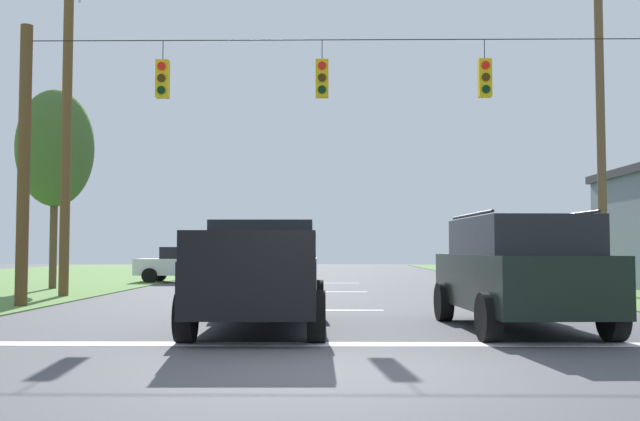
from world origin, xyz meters
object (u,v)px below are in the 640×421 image
(distant_car_crossing_white, at_px, (188,264))
(utility_pole_near_left, at_px, (66,131))
(suv_black, at_px, (518,270))
(overhead_signal_span, at_px, (335,150))
(utility_pole_mid_right, at_px, (601,115))
(tree_roadside_right, at_px, (55,149))
(pickup_truck, at_px, (261,275))

(distant_car_crossing_white, height_order, utility_pole_near_left, utility_pole_near_left)
(suv_black, distance_m, utility_pole_near_left, 14.81)
(suv_black, relative_size, utility_pole_near_left, 0.47)
(suv_black, xyz_separation_m, utility_pole_near_left, (-11.31, 8.70, 3.94))
(overhead_signal_span, bearing_deg, utility_pole_near_left, 155.04)
(overhead_signal_span, distance_m, utility_pole_mid_right, 10.05)
(overhead_signal_span, xyz_separation_m, tree_roadside_right, (-10.01, 7.81, 1.16))
(tree_roadside_right, bearing_deg, utility_pole_mid_right, -8.50)
(overhead_signal_span, height_order, pickup_truck, overhead_signal_span)
(pickup_truck, bearing_deg, tree_roadside_right, 124.53)
(utility_pole_near_left, xyz_separation_m, tree_roadside_right, (-1.89, 4.03, 0.05))
(pickup_truck, height_order, utility_pole_near_left, utility_pole_near_left)
(suv_black, relative_size, utility_pole_mid_right, 0.42)
(utility_pole_mid_right, distance_m, utility_pole_near_left, 16.68)
(overhead_signal_span, xyz_separation_m, utility_pole_near_left, (-8.11, 3.78, 1.11))
(distant_car_crossing_white, bearing_deg, overhead_signal_span, -64.66)
(suv_black, xyz_separation_m, tree_roadside_right, (-13.21, 12.73, 3.99))
(suv_black, height_order, utility_pole_near_left, utility_pole_near_left)
(distant_car_crossing_white, distance_m, utility_pole_near_left, 10.48)
(utility_pole_mid_right, bearing_deg, tree_roadside_right, 171.50)
(utility_pole_mid_right, height_order, tree_roadside_right, utility_pole_mid_right)
(utility_pole_mid_right, bearing_deg, overhead_signal_span, -149.34)
(overhead_signal_span, height_order, utility_pole_mid_right, utility_pole_mid_right)
(suv_black, bearing_deg, utility_pole_mid_right, 61.96)
(utility_pole_mid_right, bearing_deg, suv_black, -118.04)
(pickup_truck, distance_m, tree_roadside_right, 15.77)
(overhead_signal_span, xyz_separation_m, utility_pole_mid_right, (8.51, 5.04, 1.80))
(overhead_signal_span, distance_m, distant_car_crossing_white, 14.92)
(utility_pole_near_left, bearing_deg, tree_roadside_right, 115.13)
(suv_black, height_order, tree_roadside_right, tree_roadside_right)
(overhead_signal_span, xyz_separation_m, suv_black, (3.20, -4.92, -2.83))
(overhead_signal_span, xyz_separation_m, pickup_truck, (-1.37, -4.74, -2.92))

